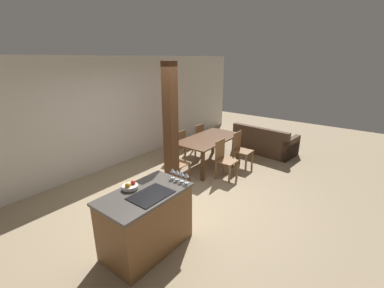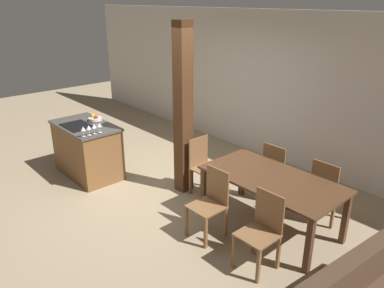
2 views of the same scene
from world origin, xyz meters
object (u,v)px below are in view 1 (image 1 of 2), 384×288
Objects in this scene: dining_chair_far_right at (196,139)px; wine_glass_far at (177,172)px; dining_table at (209,141)px; dining_chair_near_left at (224,159)px; wine_glass_near at (187,175)px; fruit_bowl at (130,186)px; wine_glass_middle at (182,174)px; dining_chair_far_left at (178,146)px; wine_glass_end at (173,171)px; kitchen_island at (146,221)px; dining_chair_near_right at (241,149)px; dining_chair_head_end at (176,163)px; couch at (264,143)px; timber_post at (171,131)px.

wine_glass_far is at bearing 31.91° from dining_chair_far_right.
dining_table is 2.01× the size of dining_chair_near_left.
fruit_bowl is at bearing 139.82° from wine_glass_near.
dining_table is at bearing 25.74° from wine_glass_middle.
dining_chair_far_left is at bearing 40.71° from wine_glass_far.
wine_glass_near is 0.27m from wine_glass_end.
kitchen_island is 1.41× the size of dining_chair_near_right.
dining_table is at bearing -90.00° from dining_chair_head_end.
wine_glass_middle is 0.18× the size of dining_chair_far_left.
timber_post reaches higher than couch.
dining_chair_near_left is 1.00× the size of dining_chair_far_right.
wine_glass_end reaches higher than dining_chair_near_right.
kitchen_island is 8.00× the size of wine_glass_middle.
wine_glass_end is (0.00, 0.09, 0.00)m from wine_glass_far.
dining_table is 0.82m from dining_chair_far_left.
dining_table is at bearing 120.16° from dining_chair_far_left.
dining_chair_head_end is at bearing 141.26° from dining_chair_near_left.
wine_glass_far is 0.18× the size of dining_chair_near_right.
wine_glass_far is 2.24m from dining_chair_near_left.
timber_post is (-1.17, 0.55, 0.83)m from dining_chair_near_left.
wine_glass_middle reaches higher than dining_chair_head_end.
couch is (2.22, -0.05, -0.20)m from dining_chair_near_left.
wine_glass_near is 0.18× the size of dining_chair_near_left.
couch is at bearing 146.92° from dining_chair_far_left.
wine_glass_middle and wine_glass_far have the same top height.
kitchen_island is at bearing 168.68° from wine_glass_far.
dining_chair_near_left is (2.74, 0.10, -0.48)m from fruit_bowl.
timber_post is at bearing 23.19° from dining_chair_far_right.
dining_chair_head_end is (1.25, 1.22, -0.57)m from wine_glass_middle.
wine_glass_near reaches higher than dining_chair_far_left.
timber_post is at bearing 48.18° from wine_glass_middle.
kitchen_island is 0.81m from wine_glass_far.
wine_glass_end is 4.42m from couch.
wine_glass_middle is 0.18× the size of dining_chair_near_left.
timber_post is (0.96, 1.16, 0.26)m from wine_glass_near.
dining_table is 2.01× the size of dining_chair_far_right.
wine_glass_middle is (0.56, -0.20, 0.58)m from kitchen_island.
dining_chair_head_end is (-0.87, -0.70, 0.00)m from dining_chair_far_left.
wine_glass_near reaches higher than dining_chair_head_end.
dining_chair_far_left is (2.74, 1.49, -0.48)m from fruit_bowl.
fruit_bowl is 5.00m from couch.
dining_chair_head_end is at bearing 38.74° from dining_chair_far_left.
kitchen_island is 4.91m from couch.
wine_glass_end is 1.73m from dining_chair_head_end.
wine_glass_far is at bearing -134.33° from timber_post.
wine_glass_middle is 0.18× the size of dining_chair_near_right.
wine_glass_end is at bearing 39.28° from dining_chair_far_left.
dining_chair_near_left is at bearing 6.82° from kitchen_island.
fruit_bowl is 0.12× the size of dining_table.
kitchen_island is 0.70× the size of dining_table.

